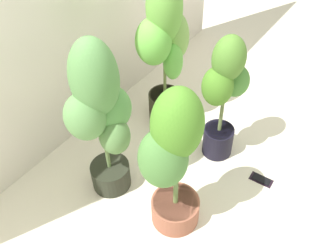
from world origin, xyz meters
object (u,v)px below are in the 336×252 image
potted_plant_front_left (172,158)px  potted_plant_front_right (224,93)px  potted_plant_back_right (164,45)px  cell_phone (261,179)px  potted_plant_back_left (101,114)px

potted_plant_front_left → potted_plant_front_right: bearing=4.6°
potted_plant_back_right → cell_phone: size_ratio=7.46×
potted_plant_front_left → cell_phone: potted_plant_front_left is taller
potted_plant_front_left → potted_plant_back_right: 0.89m
potted_plant_front_left → potted_plant_back_right: size_ratio=0.86×
cell_phone → potted_plant_front_left: bearing=-30.9°
potted_plant_front_right → potted_plant_back_left: (-0.62, 0.40, 0.08)m
potted_plant_front_right → potted_plant_back_right: bearing=79.7°
potted_plant_back_left → cell_phone: size_ratio=7.08×
potted_plant_front_left → potted_plant_back_right: bearing=37.5°
potted_plant_back_right → potted_plant_back_left: size_ratio=1.05×
potted_plant_back_right → potted_plant_front_right: size_ratio=1.24×
potted_plant_front_right → potted_plant_back_left: potted_plant_back_left is taller
potted_plant_front_left → potted_plant_back_left: 0.45m
potted_plant_front_right → potted_plant_back_left: size_ratio=0.85×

